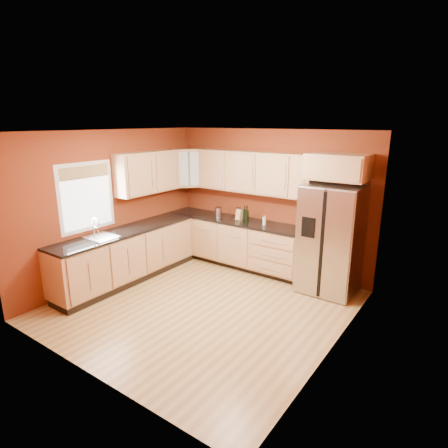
{
  "coord_description": "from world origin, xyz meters",
  "views": [
    {
      "loc": [
        3.26,
        -4.07,
        2.74
      ],
      "look_at": [
        -0.25,
        0.9,
        1.05
      ],
      "focal_mm": 30.0,
      "sensor_mm": 36.0,
      "label": 1
    }
  ],
  "objects": [
    {
      "name": "corner_upper_cabinet",
      "position": [
        -1.67,
        1.67,
        1.83
      ],
      "size": [
        0.67,
        0.67,
        0.75
      ],
      "primitive_type": "cube",
      "rotation": [
        0.0,
        0.0,
        0.79
      ],
      "color": "tan",
      "rests_on": "wall_back"
    },
    {
      "name": "base_cabinets_left",
      "position": [
        -1.7,
        0.0,
        0.44
      ],
      "size": [
        0.6,
        2.8,
        0.88
      ],
      "primitive_type": "cube",
      "color": "tan",
      "rests_on": "floor"
    },
    {
      "name": "canister_left",
      "position": [
        -0.96,
        1.7,
        1.01
      ],
      "size": [
        0.14,
        0.14,
        0.18
      ],
      "primitive_type": "cylinder",
      "rotation": [
        0.0,
        0.0,
        0.23
      ],
      "color": "#BAB9BF",
      "rests_on": "countertop_back"
    },
    {
      "name": "wall_left",
      "position": [
        -2.0,
        0.0,
        1.3
      ],
      "size": [
        0.04,
        4.0,
        2.6
      ],
      "primitive_type": "cube",
      "color": "maroon",
      "rests_on": "floor"
    },
    {
      "name": "refrigerator",
      "position": [
        1.35,
        1.62,
        0.89
      ],
      "size": [
        0.9,
        0.75,
        1.78
      ],
      "primitive_type": "cube",
      "color": "#BAB9BF",
      "rests_on": "floor"
    },
    {
      "name": "base_cabinets_back",
      "position": [
        -0.55,
        1.7,
        0.44
      ],
      "size": [
        2.9,
        0.6,
        0.88
      ],
      "primitive_type": "cube",
      "color": "tan",
      "rests_on": "floor"
    },
    {
      "name": "soap_dispenser",
      "position": [
        0.11,
        1.65,
        1.01
      ],
      "size": [
        0.07,
        0.07,
        0.18
      ],
      "primitive_type": "cylinder",
      "rotation": [
        0.0,
        0.0,
        -0.15
      ],
      "color": "silver",
      "rests_on": "countertop_back"
    },
    {
      "name": "wine_bottle_a",
      "position": [
        -0.35,
        1.72,
        1.07
      ],
      "size": [
        0.07,
        0.07,
        0.29
      ],
      "primitive_type": null,
      "rotation": [
        0.0,
        0.0,
        -0.01
      ],
      "color": "black",
      "rests_on": "countertop_back"
    },
    {
      "name": "ceiling",
      "position": [
        0.0,
        0.0,
        2.6
      ],
      "size": [
        4.0,
        4.0,
        0.0
      ],
      "primitive_type": "plane",
      "color": "white",
      "rests_on": "wall_back"
    },
    {
      "name": "canister_right",
      "position": [
        -0.88,
        1.62,
        1.02
      ],
      "size": [
        0.12,
        0.12,
        0.19
      ],
      "primitive_type": "cylinder",
      "rotation": [
        0.0,
        0.0,
        -0.04
      ],
      "color": "#BAB9BF",
      "rests_on": "countertop_back"
    },
    {
      "name": "sink_faucet",
      "position": [
        -1.69,
        -0.5,
        1.07
      ],
      "size": [
        0.5,
        0.42,
        0.3
      ],
      "primitive_type": null,
      "color": "silver",
      "rests_on": "countertop_left"
    },
    {
      "name": "wall_back",
      "position": [
        0.0,
        2.0,
        1.3
      ],
      "size": [
        4.0,
        0.04,
        2.6
      ],
      "primitive_type": "cube",
      "color": "maroon",
      "rests_on": "floor"
    },
    {
      "name": "knife_block",
      "position": [
        -0.45,
        1.69,
        1.02
      ],
      "size": [
        0.11,
        0.11,
        0.21
      ],
      "primitive_type": "cube",
      "rotation": [
        0.0,
        0.0,
        -0.11
      ],
      "color": "tan",
      "rests_on": "countertop_back"
    },
    {
      "name": "wine_bottle_b",
      "position": [
        -0.25,
        1.63,
        1.08
      ],
      "size": [
        0.09,
        0.09,
        0.32
      ],
      "primitive_type": null,
      "rotation": [
        0.0,
        0.0,
        -0.36
      ],
      "color": "black",
      "rests_on": "countertop_back"
    },
    {
      "name": "countertop_left",
      "position": [
        -1.69,
        0.0,
        0.9
      ],
      "size": [
        0.62,
        2.8,
        0.04
      ],
      "primitive_type": "cube",
      "color": "black",
      "rests_on": "base_cabinets_left"
    },
    {
      "name": "floor",
      "position": [
        0.0,
        0.0,
        0.0
      ],
      "size": [
        4.0,
        4.0,
        0.0
      ],
      "primitive_type": "plane",
      "color": "olive",
      "rests_on": "ground"
    },
    {
      "name": "countertop_back",
      "position": [
        -0.55,
        1.69,
        0.9
      ],
      "size": [
        2.9,
        0.62,
        0.04
      ],
      "primitive_type": "cube",
      "color": "black",
      "rests_on": "base_cabinets_back"
    },
    {
      "name": "upper_cabinets_left",
      "position": [
        -1.83,
        0.72,
        1.83
      ],
      "size": [
        0.33,
        1.35,
        0.75
      ],
      "primitive_type": "cube",
      "color": "tan",
      "rests_on": "wall_left"
    },
    {
      "name": "over_fridge_cabinet",
      "position": [
        1.35,
        1.7,
        2.05
      ],
      "size": [
        0.92,
        0.6,
        0.4
      ],
      "primitive_type": "cube",
      "color": "tan",
      "rests_on": "wall_back"
    },
    {
      "name": "window",
      "position": [
        -1.98,
        -0.5,
        1.55
      ],
      "size": [
        0.03,
        0.9,
        1.0
      ],
      "primitive_type": "cube",
      "color": "white",
      "rests_on": "wall_left"
    },
    {
      "name": "wall_front",
      "position": [
        0.0,
        -2.0,
        1.3
      ],
      "size": [
        4.0,
        0.04,
        2.6
      ],
      "primitive_type": "cube",
      "color": "maroon",
      "rests_on": "floor"
    },
    {
      "name": "wall_right",
      "position": [
        2.0,
        0.0,
        1.3
      ],
      "size": [
        0.04,
        4.0,
        2.6
      ],
      "primitive_type": "cube",
      "color": "maroon",
      "rests_on": "floor"
    },
    {
      "name": "upper_cabinets_back",
      "position": [
        -0.25,
        1.83,
        1.83
      ],
      "size": [
        2.3,
        0.33,
        0.75
      ],
      "primitive_type": "cube",
      "color": "tan",
      "rests_on": "wall_back"
    }
  ]
}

